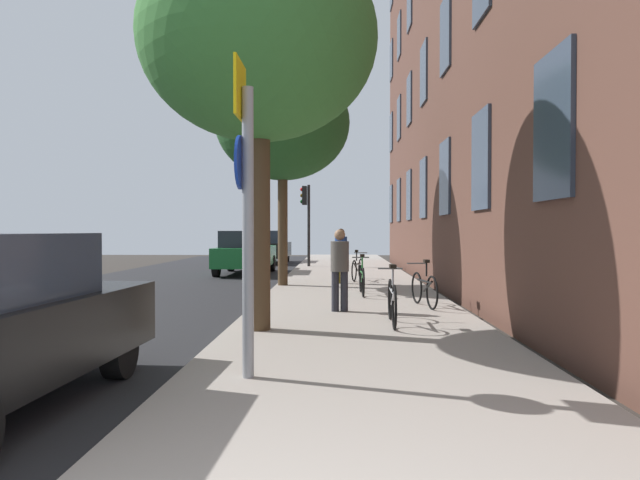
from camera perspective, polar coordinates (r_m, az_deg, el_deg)
ground_plane at (r=17.01m, az=-8.88°, el=-4.61°), size 41.80×41.80×0.00m
road_asphalt at (r=17.52m, az=-15.67°, el=-4.45°), size 7.00×38.00×0.01m
sidewalk at (r=16.72m, az=3.02°, el=-4.49°), size 4.20×38.00×0.12m
sign_post at (r=5.98m, az=-7.48°, el=4.16°), size 0.16×0.60×3.29m
traffic_light at (r=24.22m, az=-1.38°, el=2.98°), size 0.43×0.24×3.46m
tree_near at (r=9.28m, az=-6.19°, el=19.20°), size 3.66×3.66×6.02m
tree_far at (r=16.18m, az=-3.77°, el=11.55°), size 3.74×3.74×6.11m
bicycle_0 at (r=9.39m, az=7.24°, el=-6.05°), size 0.42×1.73×0.99m
bicycle_1 at (r=11.66m, az=10.39°, el=-4.76°), size 0.44×1.61×0.95m
bicycle_2 at (r=13.63m, az=4.21°, el=-3.88°), size 0.42×1.77×0.97m
bicycle_3 at (r=17.50m, az=3.77°, el=-2.85°), size 0.54×1.60×0.93m
pedestrian_0 at (r=10.76m, az=1.99°, el=-2.48°), size 0.39×0.39×1.55m
pedestrian_1 at (r=16.39m, az=2.11°, el=-1.22°), size 0.42×0.42×1.58m
car_1 at (r=21.49m, az=-7.46°, el=-1.18°), size 1.87×4.32×1.62m
car_2 at (r=28.31m, az=-5.29°, el=-0.65°), size 2.05×4.21×1.62m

